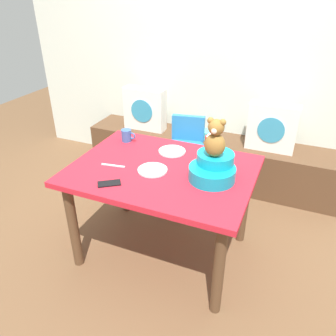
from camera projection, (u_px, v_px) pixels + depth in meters
ground_plane at (163, 250)px, 2.64m from camera, size 8.00×8.00×0.00m
back_wall at (224, 47)px, 3.19m from camera, size 4.40×0.10×2.60m
window_bench at (209, 159)px, 3.50m from camera, size 2.60×0.44×0.46m
pillow_floral_left at (145, 109)px, 3.51m from camera, size 0.44×0.15×0.44m
pillow_floral_right at (272, 128)px, 3.07m from camera, size 0.44×0.15×0.44m
book_stack at (204, 134)px, 3.39m from camera, size 0.20×0.14×0.08m
dining_table at (162, 181)px, 2.33m from camera, size 1.23×0.92×0.74m
highchair at (185, 149)px, 3.04m from camera, size 0.38×0.49×0.79m
infant_seat_teal at (213, 168)px, 2.13m from camera, size 0.30×0.33×0.16m
teddy_bear at (215, 139)px, 2.03m from camera, size 0.13×0.12×0.25m
ketchup_bottle at (210, 144)px, 2.41m from camera, size 0.07×0.07×0.18m
coffee_mug at (127, 135)px, 2.64m from camera, size 0.12×0.08×0.09m
dinner_plate_near at (153, 170)px, 2.25m from camera, size 0.20×0.20×0.01m
dinner_plate_far at (172, 151)px, 2.49m from camera, size 0.20×0.20×0.01m
cell_phone at (109, 183)px, 2.10m from camera, size 0.16×0.14×0.01m
table_fork at (113, 165)px, 2.31m from camera, size 0.17×0.04×0.01m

